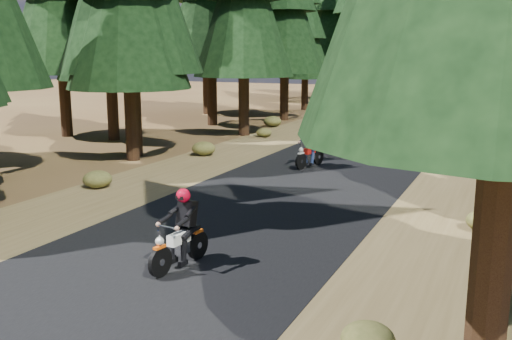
{
  "coord_description": "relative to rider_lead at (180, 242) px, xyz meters",
  "views": [
    {
      "loc": [
        5.8,
        -11.1,
        3.94
      ],
      "look_at": [
        0.0,
        1.5,
        1.1
      ],
      "focal_mm": 40.0,
      "sensor_mm": 36.0,
      "label": 1
    }
  ],
  "objects": [
    {
      "name": "road",
      "position": [
        -0.29,
        7.53,
        -0.5
      ],
      "size": [
        6.0,
        100.0,
        0.01
      ],
      "primitive_type": "cube",
      "color": "black",
      "rests_on": "ground"
    },
    {
      "name": "rider_follow",
      "position": [
        -1.0,
        10.11,
        0.02
      ],
      "size": [
        0.9,
        1.79,
        1.54
      ],
      "rotation": [
        0.0,
        0.0,
        2.91
      ],
      "color": "#AB120B",
      "rests_on": "road"
    },
    {
      "name": "ground",
      "position": [
        -0.29,
        2.53,
        -0.5
      ],
      "size": [
        120.0,
        120.0,
        0.0
      ],
      "primitive_type": "plane",
      "color": "#4D321B",
      "rests_on": "ground"
    },
    {
      "name": "understory_shrubs",
      "position": [
        0.74,
        10.37,
        -0.23
      ],
      "size": [
        14.96,
        28.81,
        0.7
      ],
      "color": "#474C1E",
      "rests_on": "ground"
    },
    {
      "name": "shoulder_l",
      "position": [
        -4.89,
        7.53,
        -0.5
      ],
      "size": [
        3.2,
        100.0,
        0.01
      ],
      "primitive_type": "cube",
      "color": "brown",
      "rests_on": "ground"
    },
    {
      "name": "rider_lead",
      "position": [
        0.0,
        0.0,
        0.0
      ],
      "size": [
        0.71,
        1.72,
        1.49
      ],
      "rotation": [
        0.0,
        0.0,
        3.01
      ],
      "color": "white",
      "rests_on": "road"
    },
    {
      "name": "shoulder_r",
      "position": [
        4.31,
        7.53,
        -0.5
      ],
      "size": [
        3.2,
        100.0,
        0.01
      ],
      "primitive_type": "cube",
      "color": "brown",
      "rests_on": "ground"
    }
  ]
}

